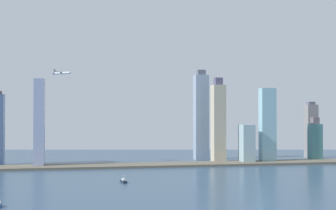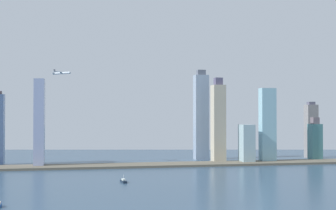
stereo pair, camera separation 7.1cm
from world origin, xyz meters
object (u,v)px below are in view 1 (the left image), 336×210
Objects in this scene: skyscraper_6 at (267,125)px; boat_2 at (124,181)px; skyscraper_1 at (311,131)px; skyscraper_8 at (39,123)px; skyscraper_0 at (218,122)px; skyscraper_3 at (201,116)px; skyscraper_5 at (315,141)px; skyscraper_4 at (247,144)px; airplane at (62,73)px.

boat_2 is at bearing -144.77° from skyscraper_6.
skyscraper_1 is 460.46m from skyscraper_8.
skyscraper_3 is (-13.06, 56.98, 9.48)m from skyscraper_0.
skyscraper_3 reaches higher than skyscraper_5.
skyscraper_6 reaches higher than skyscraper_4.
skyscraper_4 is 0.47× the size of skyscraper_8.
skyscraper_0 is 2.22× the size of skyscraper_4.
skyscraper_4 is 305.97m from airplane.
skyscraper_1 is at bearing 7.90° from skyscraper_8.
skyscraper_8 is at bearing -89.43° from airplane.
skyscraper_5 is at bearing 1.72° from skyscraper_8.
skyscraper_4 is 0.85× the size of skyscraper_5.
skyscraper_0 is 4.40× the size of airplane.
skyscraper_0 reaches higher than boat_2.
skyscraper_8 is at bearing -177.51° from skyscraper_0.
skyscraper_5 is 437.76m from skyscraper_8.
skyscraper_8 is 210.86m from boat_2.
skyscraper_4 is at bearing -174.70° from skyscraper_6.
airplane reaches higher than skyscraper_4.
skyscraper_3 reaches higher than skyscraper_1.
airplane reaches higher than skyscraper_6.
airplane is at bearing -168.30° from boat_2.
skyscraper_5 is 2.34× the size of airplane.
skyscraper_1 is at bearing 115.23° from boat_2.
skyscraper_8 is at bearing -178.28° from skyscraper_5.
skyscraper_6 is 0.92× the size of skyscraper_8.
skyscraper_3 is 292.67m from boat_2.
skyscraper_0 reaches higher than skyscraper_4.
skyscraper_8 is at bearing -156.72° from boat_2.
boat_2 is (-241.90, -170.81, -57.10)m from skyscraper_6.
airplane reaches higher than skyscraper_1.
skyscraper_3 is at bearing 48.03° from airplane.
airplane reaches higher than boat_2.
skyscraper_3 is 99.98m from skyscraper_4.
skyscraper_8 is (-312.63, 3.57, 33.59)m from skyscraper_4.
skyscraper_1 is 1.38× the size of skyscraper_5.
skyscraper_0 is 1.88× the size of skyscraper_5.
skyscraper_1 is 0.77× the size of skyscraper_8.
skyscraper_1 is 3.23× the size of airplane.
airplane is (-76.78, 207.28, 138.01)m from boat_2.
skyscraper_0 is 254.64m from airplane.
skyscraper_3 reaches higher than skyscraper_4.
airplane is (-282.93, 39.78, 109.47)m from skyscraper_4.
skyscraper_1 is 55.83m from skyscraper_5.
airplane is (-406.74, 23.13, 107.24)m from skyscraper_5.
airplane reaches higher than skyscraper_0.
skyscraper_1 is 0.84× the size of skyscraper_6.
skyscraper_0 is 271.67m from skyscraper_8.
skyscraper_4 is at bearing 31.92° from airplane.
boat_2 is at bearing -140.91° from skyscraper_4.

